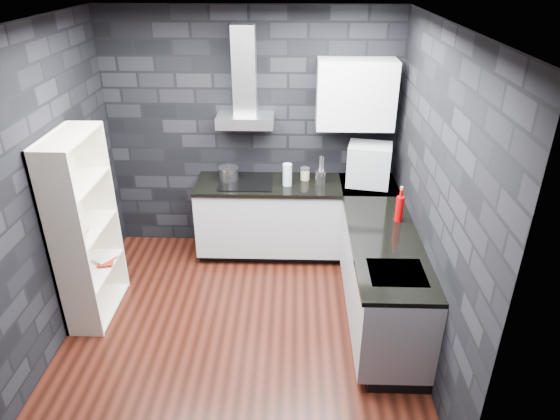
{
  "coord_description": "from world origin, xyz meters",
  "views": [
    {
      "loc": [
        0.48,
        -3.7,
        3.13
      ],
      "look_at": [
        0.35,
        0.45,
        1.0
      ],
      "focal_mm": 32.0,
      "sensor_mm": 36.0,
      "label": 1
    }
  ],
  "objects_px": {
    "red_bottle": "(399,209)",
    "fruit_bowl": "(78,233)",
    "bookshelf": "(85,230)",
    "pot": "(229,174)",
    "utensil_crock": "(321,177)",
    "appliance_garage": "(369,165)",
    "glass_vase": "(287,175)",
    "storage_jar": "(305,174)"
  },
  "relations": [
    {
      "from": "pot",
      "to": "fruit_bowl",
      "type": "height_order",
      "value": "pot"
    },
    {
      "from": "utensil_crock",
      "to": "red_bottle",
      "type": "relative_size",
      "value": 0.59
    },
    {
      "from": "red_bottle",
      "to": "fruit_bowl",
      "type": "relative_size",
      "value": 1.21
    },
    {
      "from": "pot",
      "to": "utensil_crock",
      "type": "xyz_separation_m",
      "value": [
        1.01,
        -0.06,
        -0.0
      ]
    },
    {
      "from": "glass_vase",
      "to": "bookshelf",
      "type": "height_order",
      "value": "bookshelf"
    },
    {
      "from": "bookshelf",
      "to": "fruit_bowl",
      "type": "distance_m",
      "value": 0.14
    },
    {
      "from": "fruit_bowl",
      "to": "utensil_crock",
      "type": "bearing_deg",
      "value": 29.33
    },
    {
      "from": "utensil_crock",
      "to": "appliance_garage",
      "type": "bearing_deg",
      "value": 1.05
    },
    {
      "from": "storage_jar",
      "to": "red_bottle",
      "type": "bearing_deg",
      "value": -47.46
    },
    {
      "from": "bookshelf",
      "to": "fruit_bowl",
      "type": "relative_size",
      "value": 8.8
    },
    {
      "from": "utensil_crock",
      "to": "fruit_bowl",
      "type": "height_order",
      "value": "utensil_crock"
    },
    {
      "from": "fruit_bowl",
      "to": "red_bottle",
      "type": "bearing_deg",
      "value": 7.83
    },
    {
      "from": "appliance_garage",
      "to": "fruit_bowl",
      "type": "distance_m",
      "value": 2.97
    },
    {
      "from": "appliance_garage",
      "to": "pot",
      "type": "bearing_deg",
      "value": -171.33
    },
    {
      "from": "pot",
      "to": "glass_vase",
      "type": "distance_m",
      "value": 0.66
    },
    {
      "from": "pot",
      "to": "utensil_crock",
      "type": "height_order",
      "value": "utensil_crock"
    },
    {
      "from": "storage_jar",
      "to": "pot",
      "type": "bearing_deg",
      "value": -177.01
    },
    {
      "from": "utensil_crock",
      "to": "bookshelf",
      "type": "distance_m",
      "value": 2.45
    },
    {
      "from": "appliance_garage",
      "to": "fruit_bowl",
      "type": "relative_size",
      "value": 2.18
    },
    {
      "from": "red_bottle",
      "to": "fruit_bowl",
      "type": "xyz_separation_m",
      "value": [
        -2.88,
        -0.4,
        -0.09
      ]
    },
    {
      "from": "glass_vase",
      "to": "storage_jar",
      "type": "height_order",
      "value": "glass_vase"
    },
    {
      "from": "pot",
      "to": "appliance_garage",
      "type": "bearing_deg",
      "value": -2.03
    },
    {
      "from": "storage_jar",
      "to": "fruit_bowl",
      "type": "distance_m",
      "value": 2.42
    },
    {
      "from": "storage_jar",
      "to": "red_bottle",
      "type": "height_order",
      "value": "red_bottle"
    },
    {
      "from": "appliance_garage",
      "to": "red_bottle",
      "type": "distance_m",
      "value": 0.87
    },
    {
      "from": "utensil_crock",
      "to": "appliance_garage",
      "type": "height_order",
      "value": "appliance_garage"
    },
    {
      "from": "utensil_crock",
      "to": "fruit_bowl",
      "type": "relative_size",
      "value": 0.71
    },
    {
      "from": "appliance_garage",
      "to": "fruit_bowl",
      "type": "bearing_deg",
      "value": -144.64
    },
    {
      "from": "appliance_garage",
      "to": "bookshelf",
      "type": "height_order",
      "value": "bookshelf"
    },
    {
      "from": "red_bottle",
      "to": "bookshelf",
      "type": "relative_size",
      "value": 0.14
    },
    {
      "from": "pot",
      "to": "utensil_crock",
      "type": "bearing_deg",
      "value": -3.59
    },
    {
      "from": "storage_jar",
      "to": "fruit_bowl",
      "type": "xyz_separation_m",
      "value": [
        -2.02,
        -1.34,
        -0.02
      ]
    },
    {
      "from": "pot",
      "to": "utensil_crock",
      "type": "distance_m",
      "value": 1.01
    },
    {
      "from": "red_bottle",
      "to": "utensil_crock",
      "type": "bearing_deg",
      "value": 129.83
    },
    {
      "from": "storage_jar",
      "to": "fruit_bowl",
      "type": "bearing_deg",
      "value": -146.49
    },
    {
      "from": "pot",
      "to": "appliance_garage",
      "type": "distance_m",
      "value": 1.53
    },
    {
      "from": "storage_jar",
      "to": "fruit_bowl",
      "type": "relative_size",
      "value": 0.6
    },
    {
      "from": "appliance_garage",
      "to": "red_bottle",
      "type": "bearing_deg",
      "value": -67.01
    },
    {
      "from": "storage_jar",
      "to": "utensil_crock",
      "type": "height_order",
      "value": "utensil_crock"
    },
    {
      "from": "red_bottle",
      "to": "bookshelf",
      "type": "bearing_deg",
      "value": -174.72
    },
    {
      "from": "pot",
      "to": "red_bottle",
      "type": "bearing_deg",
      "value": -27.71
    },
    {
      "from": "appliance_garage",
      "to": "glass_vase",
      "type": "bearing_deg",
      "value": -165.5
    }
  ]
}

